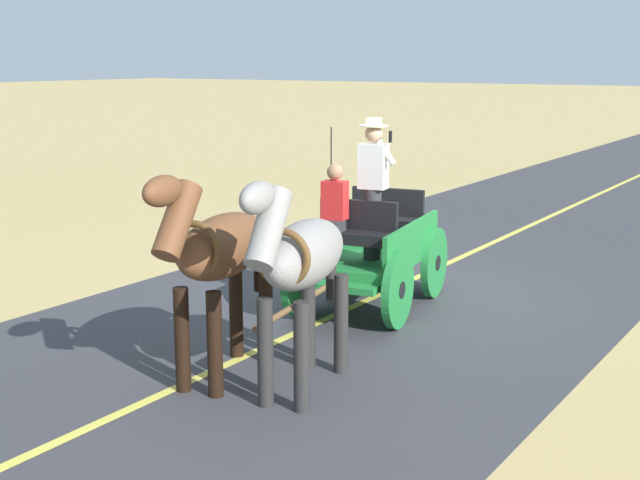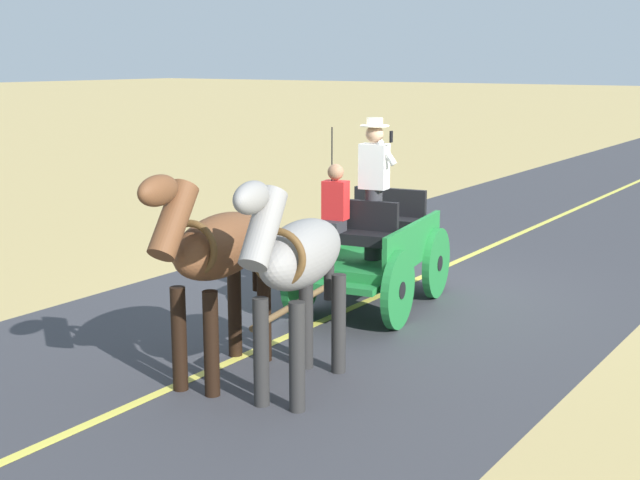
% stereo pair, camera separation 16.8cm
% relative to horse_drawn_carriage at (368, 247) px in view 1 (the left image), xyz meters
% --- Properties ---
extents(ground_plane, '(200.00, 200.00, 0.00)m').
position_rel_horse_drawn_carriage_xyz_m(ground_plane, '(0.16, -0.78, -0.82)').
color(ground_plane, tan).
extents(road_surface, '(6.62, 160.00, 0.01)m').
position_rel_horse_drawn_carriage_xyz_m(road_surface, '(0.16, -0.78, -0.81)').
color(road_surface, '#38383D').
rests_on(road_surface, ground).
extents(road_centre_stripe, '(0.12, 160.00, 0.00)m').
position_rel_horse_drawn_carriage_xyz_m(road_centre_stripe, '(0.16, -0.78, -0.81)').
color(road_centre_stripe, '#DBCC4C').
rests_on(road_centre_stripe, road_surface).
extents(horse_drawn_carriage, '(1.79, 4.51, 2.50)m').
position_rel_horse_drawn_carriage_xyz_m(horse_drawn_carriage, '(0.00, 0.00, 0.00)').
color(horse_drawn_carriage, '#1E7233').
rests_on(horse_drawn_carriage, ground).
extents(horse_near_side, '(0.88, 2.15, 2.21)m').
position_rel_horse_drawn_carriage_xyz_m(horse_near_side, '(-0.93, 2.92, 0.51)').
color(horse_near_side, gray).
rests_on(horse_near_side, ground).
extents(horse_off_side, '(0.82, 2.15, 2.21)m').
position_rel_horse_drawn_carriage_xyz_m(horse_off_side, '(-0.05, 3.06, 0.51)').
color(horse_off_side, brown).
rests_on(horse_off_side, ground).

